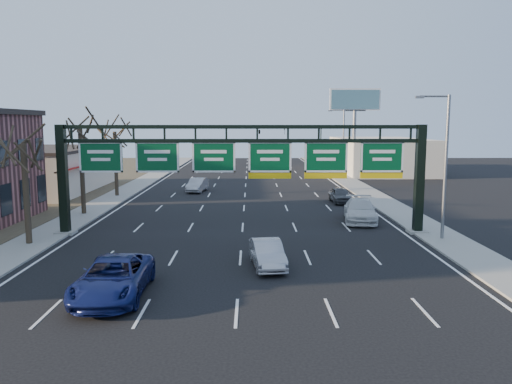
{
  "coord_description": "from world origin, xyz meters",
  "views": [
    {
      "loc": [
        0.54,
        -24.51,
        7.3
      ],
      "look_at": [
        0.89,
        5.04,
        3.2
      ],
      "focal_mm": 35.0,
      "sensor_mm": 36.0,
      "label": 1
    }
  ],
  "objects_px": {
    "car_blue_suv": "(113,278)",
    "car_silver_sedan": "(267,254)",
    "sign_gantry": "(244,164)",
    "car_white_wagon": "(360,210)"
  },
  "relations": [
    {
      "from": "car_blue_suv",
      "to": "car_silver_sedan",
      "type": "xyz_separation_m",
      "value": [
        6.66,
        4.33,
        -0.13
      ]
    },
    {
      "from": "sign_gantry",
      "to": "car_white_wagon",
      "type": "xyz_separation_m",
      "value": [
        8.61,
        4.12,
        -3.8
      ]
    },
    {
      "from": "sign_gantry",
      "to": "car_silver_sedan",
      "type": "xyz_separation_m",
      "value": [
        1.25,
        -7.76,
        -3.95
      ]
    },
    {
      "from": "car_blue_suv",
      "to": "sign_gantry",
      "type": "bearing_deg",
      "value": 64.69
    },
    {
      "from": "car_silver_sedan",
      "to": "car_blue_suv",
      "type": "bearing_deg",
      "value": -153.79
    },
    {
      "from": "car_white_wagon",
      "to": "car_blue_suv",
      "type": "bearing_deg",
      "value": -121.6
    },
    {
      "from": "sign_gantry",
      "to": "car_silver_sedan",
      "type": "bearing_deg",
      "value": -80.85
    },
    {
      "from": "car_blue_suv",
      "to": "car_silver_sedan",
      "type": "height_order",
      "value": "car_blue_suv"
    },
    {
      "from": "sign_gantry",
      "to": "car_blue_suv",
      "type": "xyz_separation_m",
      "value": [
        -5.41,
        -12.1,
        -3.81
      ]
    },
    {
      "from": "car_silver_sedan",
      "to": "sign_gantry",
      "type": "bearing_deg",
      "value": 92.3
    }
  ]
}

